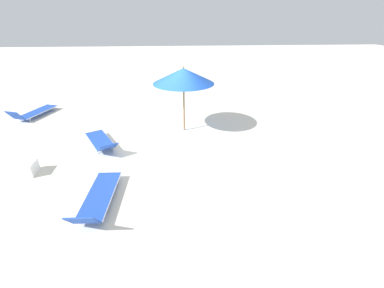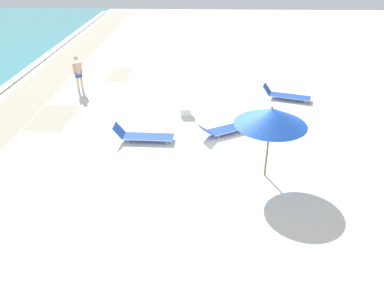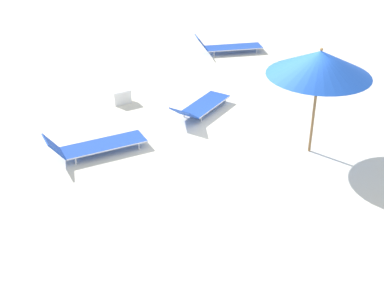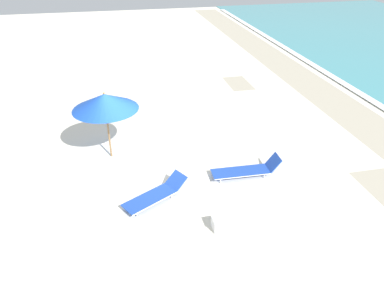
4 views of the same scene
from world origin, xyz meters
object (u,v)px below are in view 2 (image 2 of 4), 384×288
Objects in this scene: sun_lounger_under_umbrella at (143,135)px; beachgoer_wading_adult at (78,72)px; sun_lounger_beside_umbrella at (285,95)px; cooler_box at (186,112)px; sun_lounger_near_water_left at (224,129)px; beach_umbrella at (271,117)px.

beachgoer_wading_adult is at bearing 39.30° from sun_lounger_under_umbrella.
sun_lounger_beside_umbrella is at bearing -43.64° from beachgoer_wading_adult.
cooler_box is at bearing -32.06° from sun_lounger_under_umbrella.
sun_lounger_beside_umbrella reaches higher than sun_lounger_near_water_left.
beachgoer_wading_adult is at bearing 48.34° from beach_umbrella.
beach_umbrella is at bearing -80.99° from beachgoer_wading_adult.
cooler_box is at bearing 14.17° from sun_lounger_near_water_left.
sun_lounger_under_umbrella reaches higher than cooler_box.
sun_lounger_beside_umbrella is at bearing -15.90° from beach_umbrella.
beachgoer_wading_adult reaches higher than sun_lounger_beside_umbrella.
cooler_box is at bearing 31.69° from beach_umbrella.
beach_umbrella reaches higher than beachgoer_wading_adult.
sun_lounger_near_water_left is at bearing -76.09° from sun_lounger_under_umbrella.
beach_umbrella is 10.93m from beachgoer_wading_adult.
sun_lounger_near_water_left is at bearing -48.26° from cooler_box.
sun_lounger_near_water_left is at bearing 23.02° from beach_umbrella.
cooler_box is (1.61, 1.54, -0.02)m from sun_lounger_near_water_left.
beach_umbrella is 1.08× the size of sun_lounger_under_umbrella.
cooler_box is (4.45, 2.75, -1.89)m from beach_umbrella.
sun_lounger_under_umbrella reaches higher than sun_lounger_near_water_left.
beachgoer_wading_adult reaches higher than sun_lounger_near_water_left.
sun_lounger_under_umbrella is 6.39m from beachgoer_wading_adult.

